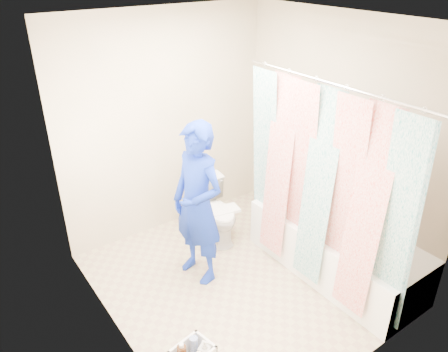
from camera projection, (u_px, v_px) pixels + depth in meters
floor at (239, 280)px, 4.24m from camera, size 2.60×2.60×0.00m
ceiling at (244, 20)px, 3.14m from camera, size 2.40×2.60×0.02m
wall_back at (167, 125)px, 4.63m from camera, size 2.40×0.02×2.40m
wall_front at (367, 244)px, 2.75m from camera, size 2.40×0.02×2.40m
wall_left at (106, 213)px, 3.07m from camera, size 0.02×2.60×2.40m
wall_right at (337, 138)px, 4.31m from camera, size 0.02×2.60×2.40m
bathtub at (335, 248)px, 4.25m from camera, size 0.70×1.75×0.50m
curtain_rod at (331, 83)px, 3.31m from camera, size 0.02×1.90×0.02m
shower_curtain at (319, 190)px, 3.74m from camera, size 0.06×1.75×1.80m
toilet at (216, 211)px, 4.74m from camera, size 0.48×0.70×0.66m
tank_lid at (220, 211)px, 4.63m from camera, size 0.43×0.25×0.03m
tank_internals at (206, 179)px, 4.73m from camera, size 0.16×0.06×0.22m
plumber at (198, 205)px, 3.97m from camera, size 0.48×0.64×1.58m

